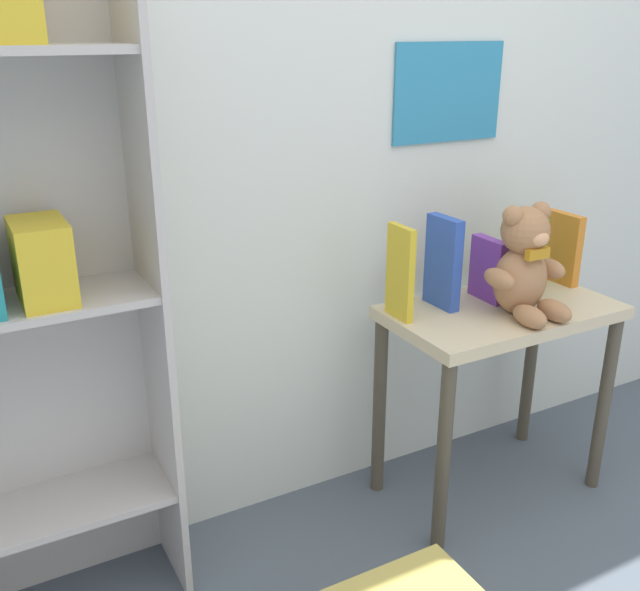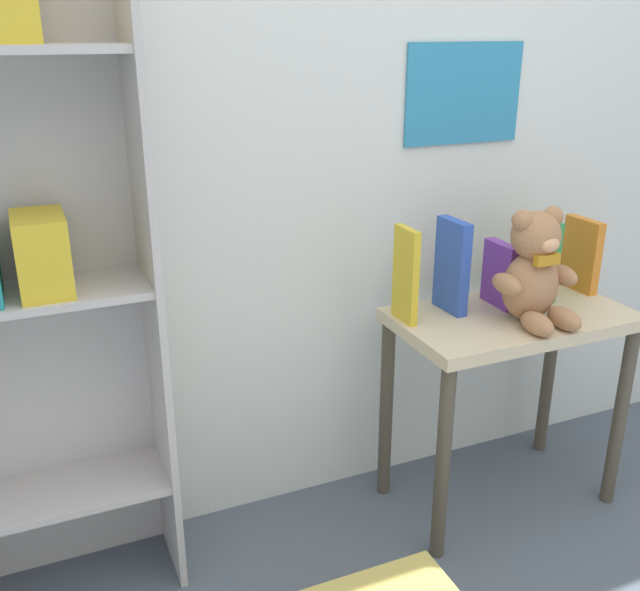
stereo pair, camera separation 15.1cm
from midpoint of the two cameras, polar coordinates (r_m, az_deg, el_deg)
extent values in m
cube|color=silver|center=(2.02, 1.16, 17.26)|extent=(4.80, 0.06, 2.50)
cube|color=teal|center=(2.15, 8.21, 15.76)|extent=(0.38, 0.01, 0.28)
cube|color=#BCB7B2|center=(1.71, -15.88, 0.78)|extent=(0.02, 0.25, 1.62)
cube|color=#BCB7B2|center=(1.79, -26.08, 0.28)|extent=(0.62, 0.02, 1.62)
cube|color=#BCB7B2|center=(1.92, -23.33, -15.53)|extent=(0.58, 0.23, 0.02)
cube|color=#BCB7B2|center=(1.68, -25.81, -0.92)|extent=(0.58, 0.23, 0.02)
cube|color=gold|center=(1.64, -23.82, 2.49)|extent=(0.11, 0.17, 0.17)
cube|color=beige|center=(2.11, 12.34, -1.36)|extent=(0.67, 0.37, 0.04)
cylinder|color=#494233|center=(1.97, 7.70, -12.84)|extent=(0.04, 0.04, 0.58)
cylinder|color=#494233|center=(2.34, 20.05, -8.24)|extent=(0.04, 0.04, 0.58)
cylinder|color=#494233|center=(2.19, 2.85, -8.94)|extent=(0.04, 0.04, 0.58)
cylinder|color=#494233|center=(2.53, 14.83, -5.40)|extent=(0.04, 0.04, 0.58)
ellipsoid|color=#A8754C|center=(2.04, 13.69, 1.19)|extent=(0.16, 0.13, 0.19)
sphere|color=#A8754C|center=(2.00, 14.03, 5.05)|extent=(0.13, 0.13, 0.13)
sphere|color=#A8754C|center=(1.95, 13.05, 6.20)|extent=(0.06, 0.06, 0.06)
sphere|color=#A8754C|center=(2.02, 15.20, 6.47)|extent=(0.06, 0.06, 0.06)
ellipsoid|color=tan|center=(1.96, 15.10, 4.36)|extent=(0.06, 0.04, 0.04)
ellipsoid|color=#A8754C|center=(1.96, 12.02, 1.29)|extent=(0.05, 0.11, 0.05)
ellipsoid|color=#A8754C|center=(2.08, 15.94, 2.08)|extent=(0.05, 0.11, 0.05)
ellipsoid|color=#A8754C|center=(1.97, 14.35, -1.68)|extent=(0.06, 0.12, 0.06)
ellipsoid|color=#A8754C|center=(2.03, 16.24, -1.21)|extent=(0.06, 0.12, 0.06)
cube|color=#C68419|center=(1.97, 14.93, 3.23)|extent=(0.07, 0.02, 0.03)
cube|color=gold|center=(1.94, 4.31, 1.82)|extent=(0.02, 0.11, 0.26)
cube|color=#2D51B7|center=(2.03, 7.73, 2.61)|extent=(0.04, 0.13, 0.26)
cube|color=purple|center=(2.12, 11.34, 2.03)|extent=(0.04, 0.13, 0.19)
cube|color=#33934C|center=(2.22, 14.29, 3.33)|extent=(0.04, 0.13, 0.24)
cube|color=orange|center=(2.32, 17.03, 3.64)|extent=(0.03, 0.14, 0.22)
camera|label=1|loc=(0.08, -92.41, -0.91)|focal=40.00mm
camera|label=2|loc=(0.08, 87.59, 0.91)|focal=40.00mm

